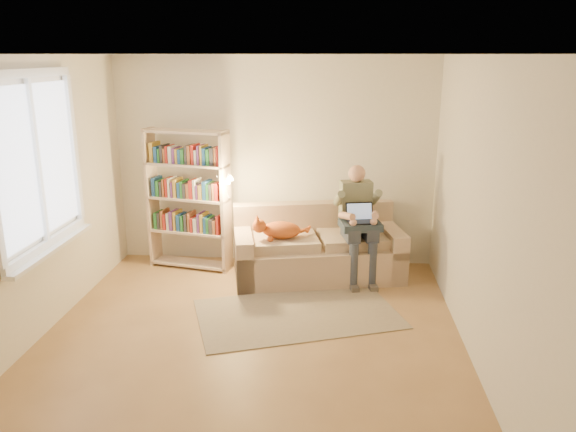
# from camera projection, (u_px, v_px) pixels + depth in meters

# --- Properties ---
(floor) EXTENTS (4.50, 4.50, 0.00)m
(floor) POSITION_uv_depth(u_px,v_px,m) (249.00, 343.00, 5.25)
(floor) COLOR olive
(floor) RESTS_ON ground
(ceiling) EXTENTS (4.00, 4.50, 0.02)m
(ceiling) POSITION_uv_depth(u_px,v_px,m) (243.00, 54.00, 4.53)
(ceiling) COLOR white
(ceiling) RESTS_ON wall_back
(wall_left) EXTENTS (0.02, 4.50, 2.60)m
(wall_left) POSITION_uv_depth(u_px,v_px,m) (27.00, 204.00, 5.05)
(wall_left) COLOR silver
(wall_left) RESTS_ON floor
(wall_right) EXTENTS (0.02, 4.50, 2.60)m
(wall_right) POSITION_uv_depth(u_px,v_px,m) (481.00, 215.00, 4.73)
(wall_right) COLOR silver
(wall_right) RESTS_ON floor
(wall_back) EXTENTS (4.00, 0.02, 2.60)m
(wall_back) POSITION_uv_depth(u_px,v_px,m) (274.00, 162.00, 7.04)
(wall_back) COLOR silver
(wall_back) RESTS_ON floor
(wall_front) EXTENTS (4.00, 0.02, 2.60)m
(wall_front) POSITION_uv_depth(u_px,v_px,m) (175.00, 331.00, 2.73)
(wall_front) COLOR silver
(wall_front) RESTS_ON floor
(window) EXTENTS (0.12, 1.52, 1.69)m
(window) POSITION_uv_depth(u_px,v_px,m) (43.00, 191.00, 5.22)
(window) COLOR white
(window) RESTS_ON wall_left
(sofa) EXTENTS (2.12, 1.28, 0.84)m
(sofa) POSITION_uv_depth(u_px,v_px,m) (317.00, 251.00, 6.78)
(sofa) COLOR tan
(sofa) RESTS_ON floor
(person) EXTENTS (0.47, 0.64, 1.36)m
(person) POSITION_uv_depth(u_px,v_px,m) (358.00, 216.00, 6.56)
(person) COLOR gray
(person) RESTS_ON sofa
(cat) EXTENTS (0.66, 0.34, 0.25)m
(cat) POSITION_uv_depth(u_px,v_px,m) (279.00, 229.00, 6.51)
(cat) COLOR orange
(cat) RESTS_ON sofa
(blanket) EXTENTS (0.52, 0.46, 0.08)m
(blanket) POSITION_uv_depth(u_px,v_px,m) (357.00, 225.00, 6.46)
(blanket) COLOR #243240
(blanket) RESTS_ON person
(laptop) EXTENTS (0.36, 0.31, 0.28)m
(laptop) POSITION_uv_depth(u_px,v_px,m) (357.00, 217.00, 6.45)
(laptop) COLOR black
(laptop) RESTS_ON blanket
(bookshelf) EXTENTS (1.14, 0.55, 1.75)m
(bookshelf) POSITION_uv_depth(u_px,v_px,m) (188.00, 193.00, 6.88)
(bookshelf) COLOR beige
(bookshelf) RESTS_ON floor
(rug) EXTENTS (2.32, 1.81, 0.01)m
(rug) POSITION_uv_depth(u_px,v_px,m) (298.00, 314.00, 5.83)
(rug) COLOR gray
(rug) RESTS_ON floor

